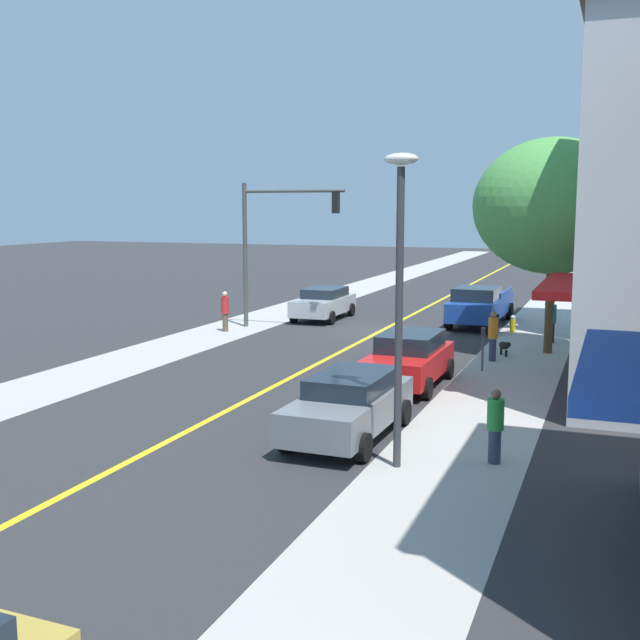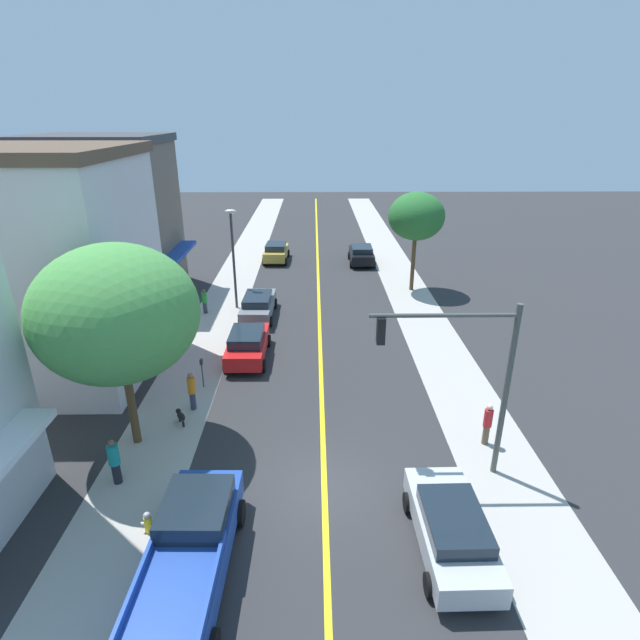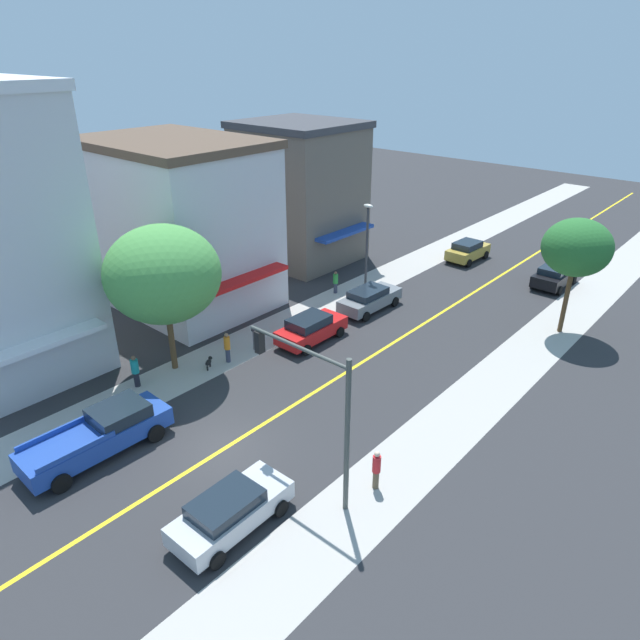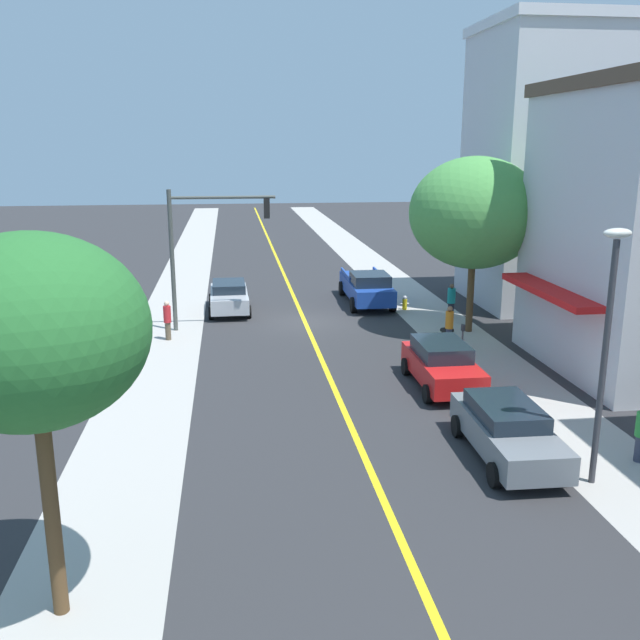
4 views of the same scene
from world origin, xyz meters
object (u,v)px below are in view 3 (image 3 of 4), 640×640
object	(u,v)px
street_lamp	(367,241)
pedestrian_green_shirt	(336,282)
blue_pickup_truck	(101,434)
pedestrian_teal_shirt	(135,370)
silver_sedan_right_curb	(231,510)
black_sedan_right_curb	(554,275)
parking_meter	(253,335)
street_tree_left_near	(577,248)
traffic_light_mast	(316,397)
fire_hydrant	(116,413)
grey_sedan_left_curb	(370,298)
small_dog	(209,362)
pedestrian_orange_shirt	(227,347)
gold_sedan_left_curb	(468,250)
street_tree_right_corner	(163,274)
red_sedan_left_curb	(311,328)
pedestrian_red_shirt	(376,469)

from	to	relation	value
street_lamp	pedestrian_green_shirt	world-z (taller)	street_lamp
blue_pickup_truck	pedestrian_teal_shirt	size ratio (longest dim) A/B	3.54
silver_sedan_right_curb	black_sedan_right_curb	world-z (taller)	black_sedan_right_curb
blue_pickup_truck	parking_meter	bearing A→B (deg)	10.93
street_tree_left_near	traffic_light_mast	size ratio (longest dim) A/B	1.09
street_tree_left_near	fire_hydrant	size ratio (longest dim) A/B	9.51
traffic_light_mast	pedestrian_green_shirt	world-z (taller)	traffic_light_mast
fire_hydrant	grey_sedan_left_curb	distance (m)	17.57
small_dog	pedestrian_orange_shirt	bearing A→B (deg)	-45.76
parking_meter	gold_sedan_left_curb	distance (m)	21.75
street_tree_right_corner	red_sedan_left_curb	distance (m)	9.14
street_tree_right_corner	parking_meter	size ratio (longest dim) A/B	5.41
grey_sedan_left_curb	blue_pickup_truck	size ratio (longest dim) A/B	0.76
street_lamp	red_sedan_left_curb	size ratio (longest dim) A/B	1.44
blue_pickup_truck	street_tree_left_near	bearing A→B (deg)	-22.39
street_tree_left_near	parking_meter	world-z (taller)	street_tree_left_near
fire_hydrant	street_lamp	size ratio (longest dim) A/B	0.11
traffic_light_mast	street_lamp	distance (m)	19.37
street_lamp	pedestrian_orange_shirt	bearing A→B (deg)	-90.63
street_tree_right_corner	blue_pickup_truck	bearing A→B (deg)	-60.19
blue_pickup_truck	pedestrian_orange_shirt	xyz separation A→B (m)	(-1.86, 8.51, 0.01)
pedestrian_red_shirt	pedestrian_green_shirt	bearing A→B (deg)	-96.46
gold_sedan_left_curb	traffic_light_mast	bearing A→B (deg)	-161.18
parking_meter	street_lamp	size ratio (longest dim) A/B	0.23
street_tree_left_near	street_lamp	bearing A→B (deg)	-164.15
street_tree_right_corner	pedestrian_teal_shirt	xyz separation A→B (m)	(0.10, -2.36, -4.49)
pedestrian_green_shirt	pedestrian_orange_shirt	bearing A→B (deg)	140.50
street_tree_left_near	pedestrian_green_shirt	distance (m)	15.45
fire_hydrant	pedestrian_orange_shirt	xyz separation A→B (m)	(-0.16, 6.90, 0.58)
red_sedan_left_curb	grey_sedan_left_curb	size ratio (longest dim) A/B	0.94
street_tree_left_near	pedestrian_teal_shirt	xyz separation A→B (m)	(-13.96, -20.41, -4.41)
street_tree_left_near	blue_pickup_truck	size ratio (longest dim) A/B	1.12
pedestrian_orange_shirt	red_sedan_left_curb	bearing A→B (deg)	38.77
black_sedan_right_curb	pedestrian_orange_shirt	bearing A→B (deg)	158.21
street_tree_left_near	pedestrian_red_shirt	xyz separation A→B (m)	(-0.47, -18.36, -4.39)
street_tree_left_near	pedestrian_red_shirt	distance (m)	18.89
street_tree_right_corner	pedestrian_green_shirt	bearing A→B (deg)	90.21
street_lamp	pedestrian_teal_shirt	world-z (taller)	street_lamp
traffic_light_mast	blue_pickup_truck	bearing A→B (deg)	26.97
grey_sedan_left_curb	street_lamp	bearing A→B (deg)	45.20
red_sedan_left_curb	gold_sedan_left_curb	world-z (taller)	red_sedan_left_curb
grey_sedan_left_curb	pedestrian_orange_shirt	world-z (taller)	pedestrian_orange_shirt
traffic_light_mast	grey_sedan_left_curb	distance (m)	17.45
parking_meter	pedestrian_red_shirt	world-z (taller)	pedestrian_red_shirt
fire_hydrant	silver_sedan_right_curb	world-z (taller)	silver_sedan_right_curb
black_sedan_right_curb	blue_pickup_truck	world-z (taller)	blue_pickup_truck
pedestrian_red_shirt	gold_sedan_left_curb	bearing A→B (deg)	-120.10
gold_sedan_left_curb	street_tree_right_corner	bearing A→B (deg)	174.14
blue_pickup_truck	pedestrian_orange_shirt	size ratio (longest dim) A/B	3.52
blue_pickup_truck	pedestrian_teal_shirt	xyz separation A→B (m)	(-3.46, 3.84, -0.01)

